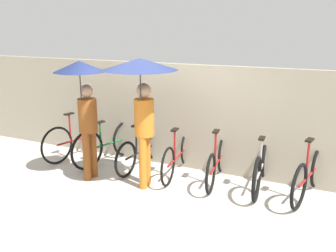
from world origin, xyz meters
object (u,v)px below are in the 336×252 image
parked_bicycle_4 (217,162)px  pedestrian_center (141,84)px  parked_bicycle_1 (108,143)px  parked_bicycle_2 (142,150)px  parked_bicycle_3 (178,155)px  parked_bicycle_6 (309,175)px  pedestrian_leading (83,93)px  parked_bicycle_5 (261,167)px  parked_bicycle_0 (78,138)px

parked_bicycle_4 → pedestrian_center: 1.89m
parked_bicycle_1 → parked_bicycle_2: (0.74, 0.04, -0.04)m
parked_bicycle_3 → parked_bicycle_6: size_ratio=1.04×
parked_bicycle_1 → pedestrian_center: 2.00m
parked_bicycle_1 → parked_bicycle_6: size_ratio=1.02×
parked_bicycle_3 → pedestrian_center: size_ratio=0.82×
parked_bicycle_2 → pedestrian_center: pedestrian_center is taller
parked_bicycle_1 → parked_bicycle_6: (3.72, 0.03, -0.02)m
pedestrian_center → pedestrian_leading: bearing=-3.5°
parked_bicycle_1 → pedestrian_center: pedestrian_center is taller
parked_bicycle_1 → parked_bicycle_5: (2.97, 0.06, -0.02)m
parked_bicycle_3 → parked_bicycle_2: bearing=83.4°
parked_bicycle_3 → parked_bicycle_4: parked_bicycle_3 is taller
parked_bicycle_0 → parked_bicycle_6: bearing=-79.0°
parked_bicycle_6 → pedestrian_leading: size_ratio=0.82×
parked_bicycle_0 → parked_bicycle_5: bearing=-78.5°
parked_bicycle_0 → parked_bicycle_6: parked_bicycle_0 is taller
parked_bicycle_2 → parked_bicycle_5: parked_bicycle_5 is taller
parked_bicycle_6 → parked_bicycle_3: bearing=99.9°
parked_bicycle_4 → parked_bicycle_5: parked_bicycle_5 is taller
pedestrian_leading → pedestrian_center: size_ratio=0.97×
pedestrian_leading → pedestrian_center: (1.05, 0.09, 0.20)m
parked_bicycle_3 → parked_bicycle_4: 0.74m
parked_bicycle_0 → parked_bicycle_3: (2.23, 0.02, -0.03)m
parked_bicycle_5 → pedestrian_leading: size_ratio=0.84×
parked_bicycle_1 → pedestrian_leading: (0.18, -0.90, 1.15)m
parked_bicycle_0 → parked_bicycle_6: 4.46m
parked_bicycle_3 → pedestrian_center: 1.64m
parked_bicycle_0 → parked_bicycle_2: (1.49, 0.03, -0.04)m
pedestrian_leading → parked_bicycle_2: bearing=-119.4°
parked_bicycle_6 → parked_bicycle_2: bearing=99.8°
pedestrian_leading → parked_bicycle_6: bearing=-163.8°
parked_bicycle_5 → pedestrian_center: 2.38m
parked_bicycle_1 → parked_bicycle_3: size_ratio=0.99×
parked_bicycle_1 → parked_bicycle_5: bearing=-75.5°
parked_bicycle_0 → parked_bicycle_1: size_ratio=1.01×
parked_bicycle_5 → pedestrian_leading: (-2.79, -0.96, 1.17)m
parked_bicycle_4 → parked_bicycle_6: (1.49, 0.03, 0.02)m
parked_bicycle_0 → pedestrian_center: size_ratio=0.82×
parked_bicycle_0 → parked_bicycle_4: size_ratio=1.06×
parked_bicycle_4 → parked_bicycle_1: bearing=82.9°
parked_bicycle_4 → parked_bicycle_6: bearing=-96.3°
parked_bicycle_1 → parked_bicycle_3: bearing=-75.2°
parked_bicycle_2 → parked_bicycle_4: size_ratio=1.04×
parked_bicycle_5 → parked_bicycle_1: bearing=86.7°
parked_bicycle_1 → parked_bicycle_2: bearing=-73.5°
parked_bicycle_0 → pedestrian_leading: bearing=-123.9°
parked_bicycle_6 → pedestrian_center: size_ratio=0.79×
parked_bicycle_0 → parked_bicycle_4: 2.97m
parked_bicycle_0 → parked_bicycle_4: bearing=-79.4°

